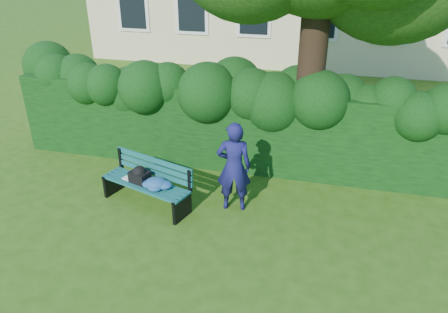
# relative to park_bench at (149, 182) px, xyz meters

# --- Properties ---
(ground) EXTENTS (80.00, 80.00, 0.00)m
(ground) POSITION_rel_park_bench_xyz_m (1.33, -0.11, -0.49)
(ground) COLOR #2A520F
(ground) RESTS_ON ground
(hedge) EXTENTS (10.00, 1.00, 1.80)m
(hedge) POSITION_rel_park_bench_xyz_m (1.33, 2.09, 0.41)
(hedge) COLOR black
(hedge) RESTS_ON ground
(park_bench) EXTENTS (1.87, 1.08, 0.89)m
(park_bench) POSITION_rel_park_bench_xyz_m (0.00, 0.00, 0.00)
(park_bench) COLOR #0E4948
(park_bench) RESTS_ON ground
(man_reading) EXTENTS (0.70, 0.52, 1.73)m
(man_reading) POSITION_rel_park_bench_xyz_m (1.56, 0.29, 0.37)
(man_reading) COLOR #16164F
(man_reading) RESTS_ON ground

